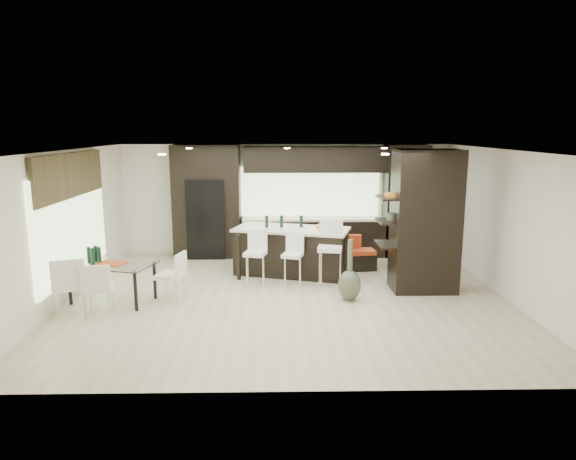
{
  "coord_description": "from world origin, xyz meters",
  "views": [
    {
      "loc": [
        -0.19,
        -9.11,
        3.08
      ],
      "look_at": [
        0.0,
        0.6,
        1.15
      ],
      "focal_mm": 32.0,
      "sensor_mm": 36.0,
      "label": 1
    }
  ],
  "objects_px": {
    "stool_mid": "(293,264)",
    "chair_far": "(70,289)",
    "floor_vase": "(350,270)",
    "stool_right": "(330,260)",
    "chair_near": "(99,291)",
    "dining_table": "(113,283)",
    "bench": "(349,260)",
    "chair_end": "(171,279)",
    "stool_left": "(255,263)",
    "kitchen_island": "(291,251)"
  },
  "relations": [
    {
      "from": "stool_left",
      "to": "dining_table",
      "type": "distance_m",
      "value": 2.69
    },
    {
      "from": "stool_mid",
      "to": "floor_vase",
      "type": "distance_m",
      "value": 1.4
    },
    {
      "from": "chair_far",
      "to": "stool_left",
      "type": "bearing_deg",
      "value": 10.9
    },
    {
      "from": "bench",
      "to": "dining_table",
      "type": "height_order",
      "value": "dining_table"
    },
    {
      "from": "stool_right",
      "to": "chair_near",
      "type": "distance_m",
      "value": 4.32
    },
    {
      "from": "stool_right",
      "to": "chair_near",
      "type": "height_order",
      "value": "stool_right"
    },
    {
      "from": "stool_mid",
      "to": "chair_far",
      "type": "height_order",
      "value": "chair_far"
    },
    {
      "from": "floor_vase",
      "to": "chair_end",
      "type": "bearing_deg",
      "value": 179.71
    },
    {
      "from": "dining_table",
      "to": "chair_far",
      "type": "relative_size",
      "value": 1.54
    },
    {
      "from": "stool_left",
      "to": "chair_near",
      "type": "distance_m",
      "value": 3.02
    },
    {
      "from": "stool_right",
      "to": "floor_vase",
      "type": "xyz_separation_m",
      "value": [
        0.27,
        -0.92,
        0.04
      ]
    },
    {
      "from": "chair_near",
      "to": "stool_right",
      "type": "bearing_deg",
      "value": 13.53
    },
    {
      "from": "stool_right",
      "to": "bench",
      "type": "distance_m",
      "value": 1.29
    },
    {
      "from": "bench",
      "to": "chair_near",
      "type": "height_order",
      "value": "chair_near"
    },
    {
      "from": "stool_right",
      "to": "chair_end",
      "type": "height_order",
      "value": "stool_right"
    },
    {
      "from": "kitchen_island",
      "to": "floor_vase",
      "type": "bearing_deg",
      "value": -44.14
    },
    {
      "from": "floor_vase",
      "to": "dining_table",
      "type": "distance_m",
      "value": 4.27
    },
    {
      "from": "dining_table",
      "to": "stool_left",
      "type": "bearing_deg",
      "value": 35.82
    },
    {
      "from": "bench",
      "to": "dining_table",
      "type": "relative_size",
      "value": 0.8
    },
    {
      "from": "stool_mid",
      "to": "chair_near",
      "type": "height_order",
      "value": "chair_near"
    },
    {
      "from": "bench",
      "to": "dining_table",
      "type": "xyz_separation_m",
      "value": [
        -4.54,
        -2.03,
        0.13
      ]
    },
    {
      "from": "stool_right",
      "to": "chair_far",
      "type": "height_order",
      "value": "stool_right"
    },
    {
      "from": "stool_right",
      "to": "dining_table",
      "type": "xyz_separation_m",
      "value": [
        -4.0,
        -0.9,
        -0.17
      ]
    },
    {
      "from": "stool_right",
      "to": "chair_end",
      "type": "relative_size",
      "value": 1.25
    },
    {
      "from": "chair_far",
      "to": "stool_mid",
      "type": "bearing_deg",
      "value": 5.96
    },
    {
      "from": "kitchen_island",
      "to": "stool_left",
      "type": "relative_size",
      "value": 2.68
    },
    {
      "from": "chair_far",
      "to": "chair_end",
      "type": "distance_m",
      "value": 1.67
    },
    {
      "from": "bench",
      "to": "chair_end",
      "type": "height_order",
      "value": "chair_end"
    },
    {
      "from": "dining_table",
      "to": "chair_end",
      "type": "distance_m",
      "value": 1.04
    },
    {
      "from": "dining_table",
      "to": "chair_end",
      "type": "height_order",
      "value": "chair_end"
    },
    {
      "from": "chair_near",
      "to": "chair_far",
      "type": "distance_m",
      "value": 0.46
    },
    {
      "from": "bench",
      "to": "chair_near",
      "type": "bearing_deg",
      "value": -155.69
    },
    {
      "from": "stool_mid",
      "to": "stool_right",
      "type": "height_order",
      "value": "stool_right"
    },
    {
      "from": "stool_right",
      "to": "chair_end",
      "type": "bearing_deg",
      "value": -153.17
    },
    {
      "from": "stool_left",
      "to": "chair_near",
      "type": "xyz_separation_m",
      "value": [
        -2.52,
        -1.65,
        -0.02
      ]
    },
    {
      "from": "stool_left",
      "to": "floor_vase",
      "type": "distance_m",
      "value": 1.99
    },
    {
      "from": "kitchen_island",
      "to": "bench",
      "type": "distance_m",
      "value": 1.33
    },
    {
      "from": "chair_end",
      "to": "kitchen_island",
      "type": "bearing_deg",
      "value": -39.34
    },
    {
      "from": "stool_right",
      "to": "dining_table",
      "type": "distance_m",
      "value": 4.1
    },
    {
      "from": "dining_table",
      "to": "chair_far",
      "type": "bearing_deg",
      "value": -105.86
    },
    {
      "from": "stool_mid",
      "to": "chair_near",
      "type": "bearing_deg",
      "value": -135.31
    },
    {
      "from": "kitchen_island",
      "to": "chair_far",
      "type": "bearing_deg",
      "value": -129.97
    },
    {
      "from": "kitchen_island",
      "to": "chair_near",
      "type": "height_order",
      "value": "kitchen_island"
    },
    {
      "from": "kitchen_island",
      "to": "stool_mid",
      "type": "relative_size",
      "value": 2.87
    },
    {
      "from": "stool_left",
      "to": "bench",
      "type": "bearing_deg",
      "value": 42.26
    },
    {
      "from": "stool_right",
      "to": "dining_table",
      "type": "relative_size",
      "value": 0.71
    },
    {
      "from": "kitchen_island",
      "to": "bench",
      "type": "bearing_deg",
      "value": 28.81
    },
    {
      "from": "chair_far",
      "to": "bench",
      "type": "bearing_deg",
      "value": 10.6
    },
    {
      "from": "floor_vase",
      "to": "chair_far",
      "type": "xyz_separation_m",
      "value": [
        -4.72,
        -0.73,
        -0.09
      ]
    },
    {
      "from": "kitchen_island",
      "to": "stool_right",
      "type": "distance_m",
      "value": 1.12
    }
  ]
}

